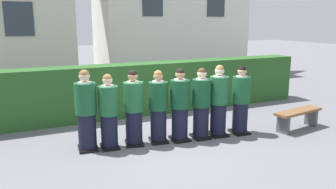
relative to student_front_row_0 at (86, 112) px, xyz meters
The scene contains 11 objects.
ground_plane 1.90m from the student_front_row_0, ahead, with size 60.00×60.00×0.00m, color slate.
student_front_row_0 is the anchor object (origin of this frame).
student_front_row_1 0.45m from the student_front_row_0, 12.44° to the right, with size 0.41×0.47×1.56m.
student_front_row_2 0.97m from the student_front_row_0, ahead, with size 0.46×0.53×1.61m.
student_front_row_3 1.52m from the student_front_row_0, ahead, with size 0.43×0.51×1.58m.
student_front_row_4 1.99m from the student_front_row_0, ahead, with size 0.42×0.52×1.61m.
student_front_row_5 2.50m from the student_front_row_0, ahead, with size 0.42×0.52×1.60m.
student_front_row_6 2.94m from the student_front_row_0, ahead, with size 0.43×0.53×1.64m.
student_front_row_7 3.50m from the student_front_row_0, ahead, with size 0.42×0.52×1.60m.
hedge 2.74m from the student_front_row_0, 51.29° to the left, with size 10.82×0.70×1.44m.
wooden_bench 5.01m from the student_front_row_0, ahead, with size 1.44×0.59×0.48m.
Camera 1 is at (-2.94, -6.44, 2.61)m, focal length 36.14 mm.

